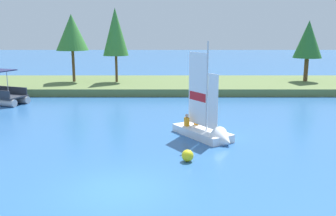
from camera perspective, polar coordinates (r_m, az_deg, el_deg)
name	(u,v)px	position (r m, az deg, el deg)	size (l,w,h in m)	color
ground_plane	(118,190)	(14.76, -7.54, -12.22)	(200.00, 200.00, 0.00)	#2D609E
shore_bank	(150,85)	(39.18, -2.82, 3.54)	(80.00, 10.55, 0.69)	#5B703D
shoreline_tree_midleft	(71,33)	(39.90, -14.47, 11.02)	(3.24, 3.24, 6.82)	brown
shoreline_tree_centre	(115,32)	(38.87, -8.06, 11.35)	(2.58, 2.58, 7.44)	brown
shoreline_tree_midright	(308,40)	(41.61, 20.42, 9.69)	(2.90, 2.90, 6.21)	brown
sailboat	(209,132)	(20.97, 6.27, -3.71)	(3.54, 4.41, 5.85)	white
channel_buoy	(187,156)	(17.51, 2.92, -7.22)	(0.56, 0.56, 0.56)	yellow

